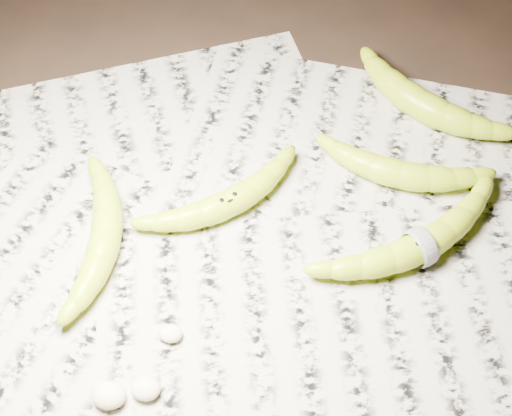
# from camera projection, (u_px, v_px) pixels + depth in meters

# --- Properties ---
(ground) EXTENTS (3.00, 3.00, 0.00)m
(ground) POSITION_uv_depth(u_px,v_px,m) (255.00, 239.00, 0.85)
(ground) COLOR black
(ground) RESTS_ON ground
(newspaper_patch) EXTENTS (0.90, 0.70, 0.01)m
(newspaper_patch) POSITION_uv_depth(u_px,v_px,m) (220.00, 255.00, 0.83)
(newspaper_patch) COLOR #B0A997
(newspaper_patch) RESTS_ON ground
(banana_left_b) EXTENTS (0.07, 0.20, 0.04)m
(banana_left_b) POSITION_uv_depth(u_px,v_px,m) (105.00, 235.00, 0.82)
(banana_left_b) COLOR #BACE19
(banana_left_b) RESTS_ON newspaper_patch
(banana_center) EXTENTS (0.19, 0.16, 0.04)m
(banana_center) POSITION_uv_depth(u_px,v_px,m) (228.00, 202.00, 0.85)
(banana_center) COLOR #BACE19
(banana_center) RESTS_ON newspaper_patch
(banana_taped) EXTENTS (0.22, 0.18, 0.04)m
(banana_taped) POSITION_uv_depth(u_px,v_px,m) (420.00, 245.00, 0.81)
(banana_taped) COLOR #BACE19
(banana_taped) RESTS_ON newspaper_patch
(banana_upper_a) EXTENTS (0.20, 0.09, 0.04)m
(banana_upper_a) POSITION_uv_depth(u_px,v_px,m) (401.00, 172.00, 0.87)
(banana_upper_a) COLOR #BACE19
(banana_upper_a) RESTS_ON newspaper_patch
(banana_upper_b) EXTENTS (0.20, 0.17, 0.04)m
(banana_upper_b) POSITION_uv_depth(u_px,v_px,m) (421.00, 102.00, 0.94)
(banana_upper_b) COLOR #BACE19
(banana_upper_b) RESTS_ON newspaper_patch
(measuring_tape) EXTENTS (0.03, 0.04, 0.05)m
(measuring_tape) POSITION_uv_depth(u_px,v_px,m) (420.00, 245.00, 0.81)
(measuring_tape) COLOR white
(measuring_tape) RESTS_ON newspaper_patch
(flesh_chunk_a) EXTENTS (0.04, 0.03, 0.02)m
(flesh_chunk_a) POSITION_uv_depth(u_px,v_px,m) (108.00, 394.00, 0.72)
(flesh_chunk_a) COLOR beige
(flesh_chunk_a) RESTS_ON newspaper_patch
(flesh_chunk_b) EXTENTS (0.03, 0.03, 0.02)m
(flesh_chunk_b) POSITION_uv_depth(u_px,v_px,m) (145.00, 387.00, 0.73)
(flesh_chunk_b) COLOR beige
(flesh_chunk_b) RESTS_ON newspaper_patch
(flesh_chunk_c) EXTENTS (0.03, 0.02, 0.01)m
(flesh_chunk_c) POSITION_uv_depth(u_px,v_px,m) (171.00, 332.00, 0.76)
(flesh_chunk_c) COLOR beige
(flesh_chunk_c) RESTS_ON newspaper_patch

